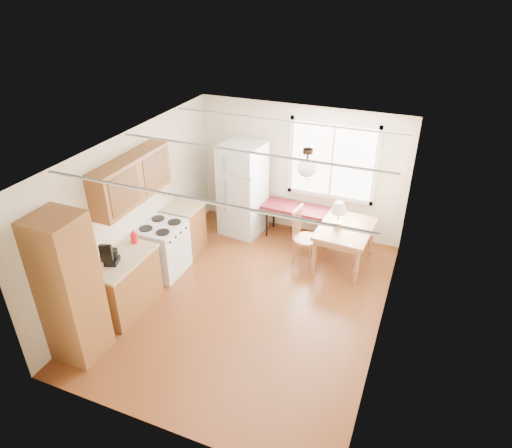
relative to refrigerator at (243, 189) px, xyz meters
The scene contains 11 objects.
room_shell 2.25m from the refrigerator, 63.90° to the right, with size 4.60×5.60×2.62m.
kitchen_run 2.73m from the refrigerator, 105.66° to the right, with size 0.65×3.40×2.20m.
window_unit 1.77m from the refrigerator, 16.84° to the left, with size 1.64×0.05×1.51m.
pendant_light 2.67m from the refrigerator, 43.57° to the right, with size 0.26×0.26×0.40m.
refrigerator is the anchor object (origin of this frame).
bench 1.16m from the refrigerator, ahead, with size 1.43×0.58×0.65m.
dining_table 2.15m from the refrigerator, 10.70° to the right, with size 0.95×1.22×0.73m.
chair 1.52m from the refrigerator, 23.22° to the right, with size 0.46×0.45×1.02m.
table_lamp 2.02m from the refrigerator, 13.22° to the right, with size 0.28×0.28×0.49m.
coffee_maker 3.10m from the refrigerator, 103.88° to the right, with size 0.23×0.27×0.35m.
kettle 2.52m from the refrigerator, 107.96° to the right, with size 0.11×0.11×0.21m.
Camera 1 is at (2.24, -5.24, 4.62)m, focal length 32.00 mm.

